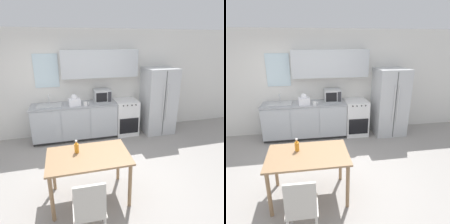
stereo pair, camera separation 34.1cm
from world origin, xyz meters
TOP-DOWN VIEW (x-y plane):
  - ground_plane at (0.00, 0.00)m, footprint 12.00×12.00m
  - wall_back at (0.07, 1.93)m, footprint 12.00×0.38m
  - kitchen_counter at (-0.25, 1.62)m, footprint 2.11×0.64m
  - oven_range at (1.10, 1.62)m, footprint 0.59×0.64m
  - refrigerator at (2.00, 1.55)m, footprint 0.80×0.79m
  - kitchen_sink at (-0.85, 1.63)m, footprint 0.59×0.39m
  - microwave at (0.48, 1.71)m, footprint 0.42×0.39m
  - coffee_mug at (0.02, 1.42)m, footprint 0.13×0.09m
  - grocery_bag_0 at (-0.25, 1.53)m, footprint 0.30×0.26m
  - dining_table at (-0.20, -0.58)m, footprint 1.24×0.78m
  - dining_chair_near at (-0.29, -1.35)m, footprint 0.41×0.41m
  - drink_bottle at (-0.36, -0.46)m, footprint 0.07×0.07m

SIDE VIEW (x-z plane):
  - ground_plane at x=0.00m, z-range 0.00..0.00m
  - kitchen_counter at x=-0.25m, z-range 0.00..0.93m
  - oven_range at x=1.10m, z-range 0.00..0.94m
  - dining_chair_near at x=-0.29m, z-range 0.07..1.00m
  - dining_table at x=-0.20m, z-range 0.28..1.06m
  - drink_bottle at x=-0.36m, z-range 0.76..0.96m
  - refrigerator at x=2.00m, z-range 0.00..1.75m
  - kitchen_sink at x=-0.85m, z-range 0.82..1.05m
  - coffee_mug at x=0.02m, z-range 0.92..1.02m
  - grocery_bag_0 at x=-0.25m, z-range 0.90..1.17m
  - microwave at x=0.48m, z-range 0.92..1.24m
  - wall_back at x=0.07m, z-range 0.09..2.79m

